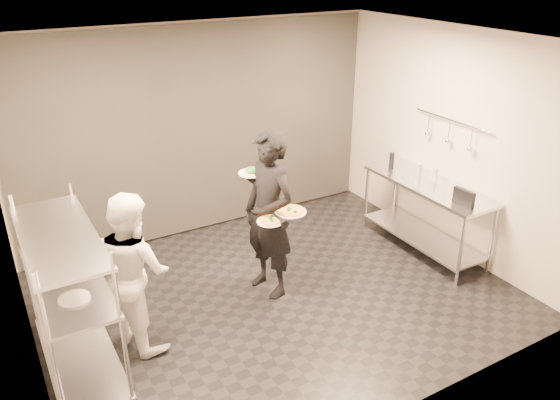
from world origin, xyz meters
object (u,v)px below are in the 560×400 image
pos_monitor (464,198)px  bottle_dark (392,161)px  salad_plate (252,171)px  pizza_plate_far (291,211)px  pass_rack (69,293)px  bottle_clear (435,175)px  waiter (269,215)px  chef (133,270)px  pizza_plate_near (270,220)px  bottle_green (418,174)px  prep_counter (426,205)px

pos_monitor → bottle_dark: 1.30m
salad_plate → bottle_dark: bearing=5.0°
pizza_plate_far → pass_rack: bearing=179.0°
pizza_plate_far → pos_monitor: bearing=-18.2°
bottle_clear → waiter: bearing=175.8°
pizza_plate_far → pos_monitor: size_ratio=1.24×
chef → pos_monitor: bearing=-119.0°
waiter → pizza_plate_near: 0.27m
salad_plate → bottle_green: 2.16m
pizza_plate_far → bottle_green: (1.88, 0.09, 0.01)m
waiter → pizza_plate_near: waiter is taller
pass_rack → bottle_dark: bearing=8.4°
bottle_dark → pizza_plate_far: bearing=-161.2°
waiter → pos_monitor: bearing=56.0°
bottle_green → bottle_dark: bearing=82.0°
pass_rack → bottle_clear: pass_rack is taller
salad_plate → pos_monitor: salad_plate is taller
chef → pizza_plate_far: bearing=-110.6°
pizza_plate_near → pos_monitor: (2.18, -0.60, 0.00)m
waiter → chef: bearing=-97.6°
prep_counter → pos_monitor: pos_monitor is taller
pizza_plate_far → pos_monitor: pos_monitor is taller
chef → salad_plate: 1.64m
chef → pizza_plate_far: chef is taller
pass_rack → waiter: bearing=4.3°
pizza_plate_near → pos_monitor: size_ratio=1.04×
pos_monitor → salad_plate: bearing=149.4°
pizza_plate_near → bottle_clear: (2.39, 0.07, 0.00)m
salad_plate → pos_monitor: bearing=-27.5°
salad_plate → pos_monitor: size_ratio=1.07×
chef → salad_plate: (1.49, 0.40, 0.58)m
bottle_green → bottle_clear: size_ratio=1.42×
waiter → pizza_plate_near: size_ratio=6.73×
waiter → pizza_plate_near: (-0.12, -0.23, 0.07)m
pass_rack → pos_monitor: (4.21, -0.67, 0.25)m
bottle_green → pizza_plate_far: bearing=-177.4°
pizza_plate_near → chef: bearing=175.6°
pos_monitor → bottle_clear: (0.21, 0.66, 0.00)m
bottle_clear → chef: bearing=179.3°
pizza_plate_near → bottle_clear: 2.39m
chef → waiter: bearing=-103.4°
pizza_plate_near → pos_monitor: bearing=-15.4°
pos_monitor → pizza_plate_near: bearing=161.6°
waiter → chef: size_ratio=1.19×
bottle_clear → pos_monitor: bearing=-107.6°
pizza_plate_far → bottle_dark: (1.97, 0.67, -0.02)m
pizza_plate_far → salad_plate: salad_plate is taller
bottle_green → bottle_dark: 0.59m
bottle_clear → bottle_dark: bearing=104.0°
pass_rack → bottle_clear: size_ratio=8.03×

